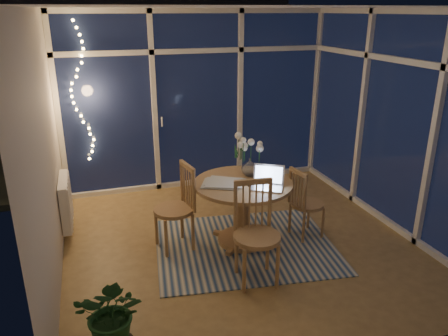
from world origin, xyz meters
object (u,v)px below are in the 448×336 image
Objects in this scene: chair_front at (257,235)px; flower_vase at (250,167)px; chair_left at (173,208)px; potted_plant at (114,319)px; dining_table at (243,213)px; chair_right at (307,202)px; laptop at (267,178)px.

chair_front reaches higher than flower_vase.
chair_left is 1.32× the size of potted_plant.
dining_table is 1.06× the size of chair_front.
chair_right is at bearing 30.04° from potted_plant.
chair_front is at bearing -89.26° from laptop.
flower_vase is at bearing 126.07° from laptop.
chair_left is 1.57m from chair_right.
dining_table is at bearing 71.45° from chair_left.
chair_right reaches higher than dining_table.
chair_right is 0.81m from flower_vase.
potted_plant is at bearing -136.47° from flower_vase.
chair_right is 0.84× the size of chair_front.
chair_front is at bearing 25.70° from chair_left.
laptop is (-0.60, -0.16, 0.44)m from chair_right.
laptop reaches higher than chair_right.
flower_vase is (-0.63, 0.27, 0.42)m from chair_right.
potted_plant is at bearing 111.27° from chair_right.
dining_table is 2.11m from potted_plant.
flower_vase is at bearing 50.74° from dining_table.
chair_left reaches higher than chair_right.
chair_right is at bearing 72.53° from chair_left.
flower_vase reaches higher than dining_table.
flower_vase reaches higher than potted_plant.
potted_plant reaches higher than dining_table.
chair_right is 0.76m from laptop.
dining_table is at bearing -129.26° from flower_vase.
potted_plant is at bearing -114.14° from laptop.
dining_table is 0.79m from chair_right.
dining_table is at bearing 158.65° from laptop.
laptop is 0.43m from flower_vase.
chair_right is 2.59× the size of laptop.
chair_left is at bearing -168.82° from laptop.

